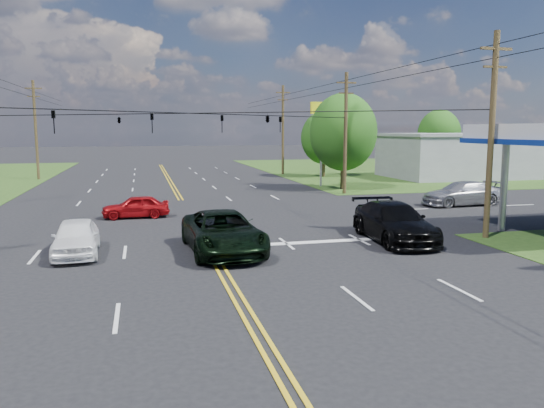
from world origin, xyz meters
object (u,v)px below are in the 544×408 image
object	(u,v)px
tree_right_b	(324,138)
pole_left_far	(36,129)
pole_se	(491,133)
tree_right_a	(343,132)
pole_right_far	(283,129)
suv_black	(394,222)
pickup_white	(76,237)
pole_ne	(345,132)
tree_far_r	(439,134)
retail_ne	(455,157)
pickup_dkgreen	(223,232)

from	to	relation	value
tree_right_b	pole_left_far	bearing A→B (deg)	172.28
pole_se	tree_right_a	xyz separation A→B (m)	(1.00, 21.00, -0.05)
tree_right_b	pole_right_far	bearing A→B (deg)	131.19
pole_left_far	suv_black	world-z (taller)	pole_left_far
tree_right_a	pickup_white	size ratio (longest dim) A/B	1.88
pole_se	pole_ne	size ratio (longest dim) A/B	1.00
pickup_white	tree_far_r	bearing A→B (deg)	41.91
pole_se	tree_right_a	size ratio (longest dim) A/B	1.16
pole_left_far	pole_ne	bearing A→B (deg)	-36.16
tree_far_r	pole_left_far	bearing A→B (deg)	-177.56
retail_ne	suv_black	bearing A→B (deg)	-127.03
pole_ne	pole_right_far	distance (m)	19.00
pole_se	tree_right_a	bearing A→B (deg)	87.27
tree_right_a	pickup_white	distance (m)	28.16
pole_ne	tree_right_b	distance (m)	15.42
retail_ne	pole_se	distance (m)	33.72
pole_right_far	pole_left_far	bearing A→B (deg)	180.00
pole_se	pickup_dkgreen	bearing A→B (deg)	179.81
pole_se	tree_far_r	size ratio (longest dim) A/B	1.25
tree_right_b	pickup_dkgreen	size ratio (longest dim) A/B	1.15
tree_right_a	pole_se	bearing A→B (deg)	-92.73
tree_right_b	pickup_white	size ratio (longest dim) A/B	1.63
retail_ne	pickup_white	bearing A→B (deg)	-141.65
pole_se	pickup_dkgreen	distance (m)	13.14
tree_right_a	pickup_dkgreen	size ratio (longest dim) A/B	1.33
pole_right_far	tree_right_a	bearing A→B (deg)	-86.42
retail_ne	pole_ne	xyz separation A→B (m)	(-17.00, -11.00, 2.72)
pole_se	pole_left_far	xyz separation A→B (m)	(-26.00, 37.00, 0.25)
pole_ne	tree_right_b	bearing A→B (deg)	76.87
pole_se	pole_ne	bearing A→B (deg)	90.00
tree_far_r	pickup_white	xyz separation A→B (m)	(-39.39, -38.00, -3.80)
pickup_dkgreen	pole_se	bearing A→B (deg)	-2.76
pole_ne	pickup_dkgreen	world-z (taller)	pole_ne
retail_ne	tree_right_b	size ratio (longest dim) A/B	1.98
tree_right_b	suv_black	bearing A→B (deg)	-103.83
pole_right_far	pickup_white	world-z (taller)	pole_right_far
pole_left_far	pickup_dkgreen	world-z (taller)	pole_left_far
pickup_white	suv_black	bearing A→B (deg)	-4.13
pole_left_far	pole_right_far	bearing A→B (deg)	0.00
suv_black	pickup_white	world-z (taller)	suv_black
pickup_dkgreen	tree_far_r	bearing A→B (deg)	46.74
retail_ne	tree_right_b	bearing A→B (deg)	163.50
pole_right_far	pickup_dkgreen	xyz separation A→B (m)	(-12.50, -36.96, -4.31)
suv_black	tree_right_b	bearing A→B (deg)	79.51
pole_right_far	tree_right_b	world-z (taller)	pole_right_far
pickup_dkgreen	pickup_white	size ratio (longest dim) A/B	1.42
pole_ne	tree_far_r	xyz separation A→B (m)	(21.00, 21.00, -0.37)
pole_right_far	suv_black	xyz separation A→B (m)	(-4.50, -36.50, -4.30)
pole_se	pole_ne	xyz separation A→B (m)	(0.00, 18.00, 0.00)
pickup_dkgreen	pickup_white	xyz separation A→B (m)	(-5.89, 0.96, -0.12)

